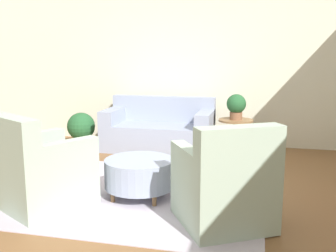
# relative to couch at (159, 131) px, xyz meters

# --- Properties ---
(ground_plane) EXTENTS (16.00, 16.00, 0.00)m
(ground_plane) POSITION_rel_couch_xyz_m (0.42, -2.27, -0.33)
(ground_plane) COLOR brown
(wall_back) EXTENTS (9.75, 0.12, 2.80)m
(wall_back) POSITION_rel_couch_xyz_m (0.42, 0.67, 1.07)
(wall_back) COLOR beige
(wall_back) RESTS_ON ground_plane
(rug) EXTENTS (2.78, 2.49, 0.01)m
(rug) POSITION_rel_couch_xyz_m (0.42, -2.27, -0.33)
(rug) COLOR #BCB2C1
(rug) RESTS_ON ground_plane
(couch) EXTENTS (1.88, 0.93, 0.91)m
(couch) POSITION_rel_couch_xyz_m (0.00, 0.00, 0.00)
(couch) COLOR #8E99B2
(couch) RESTS_ON ground_plane
(armchair_left) EXTENTS (1.13, 1.15, 1.04)m
(armchair_left) POSITION_rel_couch_xyz_m (-0.58, -2.89, 0.06)
(armchair_left) COLOR #9EB29E
(armchair_left) RESTS_ON rug
(armchair_right) EXTENTS (1.13, 1.15, 1.04)m
(armchair_right) POSITION_rel_couch_xyz_m (1.41, -2.89, 0.06)
(armchair_right) COLOR #9EB29E
(armchair_right) RESTS_ON rug
(ottoman_table) EXTENTS (0.82, 0.82, 0.45)m
(ottoman_table) POSITION_rel_couch_xyz_m (0.37, -2.33, -0.04)
(ottoman_table) COLOR #8E99B2
(ottoman_table) RESTS_ON rug
(side_table) EXTENTS (0.56, 0.56, 0.60)m
(side_table) POSITION_rel_couch_xyz_m (1.33, -0.13, 0.08)
(side_table) COLOR olive
(side_table) RESTS_ON ground_plane
(potted_plant_on_side_table) EXTENTS (0.32, 0.32, 0.42)m
(potted_plant_on_side_table) POSITION_rel_couch_xyz_m (1.33, -0.13, 0.50)
(potted_plant_on_side_table) COLOR brown
(potted_plant_on_side_table) RESTS_ON side_table
(potted_plant_floor) EXTENTS (0.50, 0.50, 0.62)m
(potted_plant_floor) POSITION_rel_couch_xyz_m (-1.43, -0.13, 0.01)
(potted_plant_floor) COLOR brown
(potted_plant_floor) RESTS_ON ground_plane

